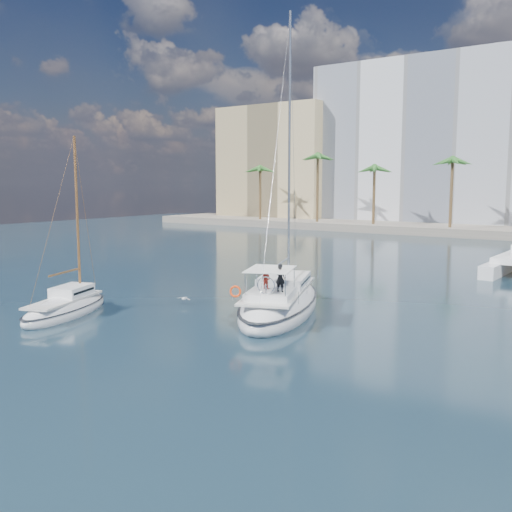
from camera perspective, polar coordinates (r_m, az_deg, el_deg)
The scene contains 9 objects.
ground at distance 32.99m, azimuth 0.27°, elevation -5.96°, with size 160.00×160.00×0.00m, color black.
quay at distance 89.58m, azimuth 23.03°, elevation 2.27°, with size 120.00×14.00×1.20m, color gray.
building_modern at distance 104.12m, azimuth 18.23°, elevation 10.49°, with size 42.00×16.00×28.00m, color silver.
building_tan_left at distance 112.90m, azimuth 2.64°, elevation 9.05°, with size 22.00×14.00×22.00m, color tan.
palm_left at distance 98.47m, azimuth 2.85°, elevation 8.88°, with size 3.60×3.60×12.30m.
palm_centre at distance 85.44m, azimuth 22.79°, elevation 8.57°, with size 3.60×3.60×12.30m.
main_sloop at distance 33.75m, azimuth 2.44°, elevation -4.70°, with size 8.29×13.19×18.70m.
small_sloop at distance 34.82m, azimuth -18.46°, elevation -4.95°, with size 4.85×7.96×10.92m.
seagull at distance 36.02m, azimuth -7.19°, elevation -4.24°, with size 1.01×0.43×0.19m.
Camera 1 is at (18.23, -26.43, 7.58)m, focal length 40.00 mm.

